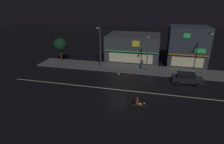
# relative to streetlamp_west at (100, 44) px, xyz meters

# --- Properties ---
(ground_plane) EXTENTS (140.00, 140.00, 0.00)m
(ground_plane) POSITION_rel_streetlamp_west_xyz_m (5.14, -8.15, -4.54)
(ground_plane) COLOR black
(lane_divider_stripe) EXTENTS (33.34, 0.16, 0.01)m
(lane_divider_stripe) POSITION_rel_streetlamp_west_xyz_m (5.14, -8.15, -4.54)
(lane_divider_stripe) COLOR beige
(lane_divider_stripe) RESTS_ON ground
(sidewalk_far) EXTENTS (35.10, 4.93, 0.14)m
(sidewalk_far) POSITION_rel_streetlamp_west_xyz_m (5.14, 0.82, -4.47)
(sidewalk_far) COLOR #4C4C4F
(sidewalk_far) RESTS_ON ground
(storefront_left_block) EXTENTS (7.10, 6.29, 7.35)m
(storefront_left_block) POSITION_rel_streetlamp_west_xyz_m (15.67, 6.35, -0.87)
(storefront_left_block) COLOR #2D333D
(storefront_left_block) RESTS_ON ground
(storefront_center_block) EXTENTS (10.70, 8.68, 5.26)m
(storefront_center_block) POSITION_rel_streetlamp_west_xyz_m (5.14, 7.55, -1.92)
(storefront_center_block) COLOR #383A3F
(storefront_center_block) RESTS_ON ground
(streetlamp_west) EXTENTS (0.44, 1.64, 7.51)m
(streetlamp_west) POSITION_rel_streetlamp_west_xyz_m (0.00, 0.00, 0.00)
(streetlamp_west) COLOR #47494C
(streetlamp_west) RESTS_ON sidewalk_far
(streetlamp_mid) EXTENTS (0.44, 1.64, 6.38)m
(streetlamp_mid) POSITION_rel_streetlamp_west_xyz_m (8.50, -0.14, -0.59)
(streetlamp_mid) COLOR #47494C
(streetlamp_mid) RESTS_ON sidewalk_far
(streetlamp_east) EXTENTS (0.44, 1.64, 7.13)m
(streetlamp_east) POSITION_rel_streetlamp_west_xyz_m (17.85, 0.61, -0.20)
(streetlamp_east) COLOR #47494C
(streetlamp_east) RESTS_ON sidewalk_far
(pedestrian_on_sidewalk) EXTENTS (0.38, 0.38, 1.82)m
(pedestrian_on_sidewalk) POSITION_rel_streetlamp_west_xyz_m (7.65, 0.85, -3.57)
(pedestrian_on_sidewalk) COLOR #334766
(pedestrian_on_sidewalk) RESTS_ON sidewalk_far
(street_tree) EXTENTS (2.56, 2.56, 4.76)m
(street_tree) POSITION_rel_streetlamp_west_xyz_m (-8.83, 1.75, -0.94)
(street_tree) COLOR #473323
(street_tree) RESTS_ON sidewalk_far
(parked_car_near_kerb) EXTENTS (4.30, 1.98, 1.67)m
(parked_car_near_kerb) POSITION_rel_streetlamp_west_xyz_m (14.71, -3.66, -3.67)
(parked_car_near_kerb) COLOR black
(parked_car_near_kerb) RESTS_ON ground
(motorcycle_following) EXTENTS (1.90, 0.60, 1.52)m
(motorcycle_following) POSITION_rel_streetlamp_west_xyz_m (8.28, -12.39, -3.91)
(motorcycle_following) COLOR black
(motorcycle_following) RESTS_ON ground
(traffic_cone) EXTENTS (0.36, 0.36, 0.55)m
(traffic_cone) POSITION_rel_streetlamp_west_xyz_m (4.02, -2.45, -4.27)
(traffic_cone) COLOR orange
(traffic_cone) RESTS_ON ground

